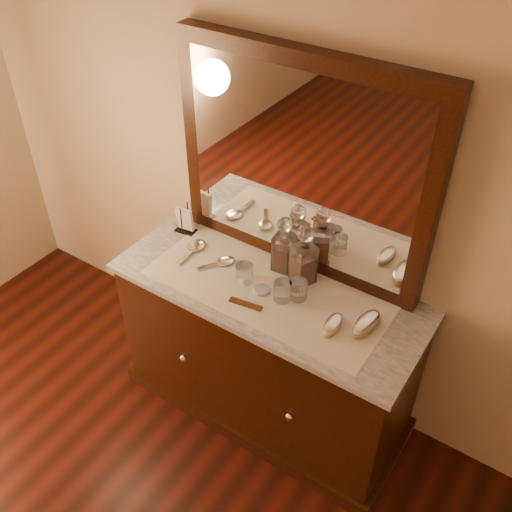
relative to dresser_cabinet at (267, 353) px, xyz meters
name	(u,v)px	position (x,y,z in m)	size (l,w,h in m)	color
dresser_cabinet	(267,353)	(0.00, 0.00, 0.00)	(1.40, 0.55, 0.82)	black
dresser_plinth	(266,398)	(0.00, 0.00, -0.37)	(1.46, 0.59, 0.08)	black
knob_left	(183,358)	(-0.30, -0.28, 0.04)	(0.04, 0.04, 0.04)	silver
knob_right	(289,416)	(0.30, -0.28, 0.04)	(0.04, 0.04, 0.04)	silver
marble_top	(268,290)	(0.00, 0.00, 0.42)	(1.44, 0.59, 0.03)	white
mirror_frame	(301,167)	(0.00, 0.25, 0.94)	(1.20, 0.08, 1.00)	black
mirror_glass	(297,171)	(0.00, 0.21, 0.94)	(1.06, 0.01, 0.86)	white
lace_runner	(266,289)	(0.00, -0.02, 0.44)	(1.10, 0.45, 0.00)	beige
pin_dish	(262,290)	(-0.01, -0.04, 0.45)	(0.07, 0.07, 0.01)	white
comb	(246,304)	(-0.02, -0.15, 0.45)	(0.15, 0.03, 0.01)	#672E12
napkin_rack	(185,221)	(-0.58, 0.12, 0.50)	(0.11, 0.07, 0.16)	black
decanter_left	(284,250)	(-0.01, 0.15, 0.55)	(0.10, 0.10, 0.29)	#893714
decanter_right	(304,261)	(0.10, 0.12, 0.56)	(0.12, 0.12, 0.30)	#893714
brush_near	(333,325)	(0.36, -0.07, 0.46)	(0.07, 0.15, 0.04)	tan
brush_far	(366,324)	(0.47, 0.01, 0.47)	(0.09, 0.18, 0.05)	tan
hand_mirror_outer	(194,248)	(-0.45, 0.03, 0.45)	(0.09, 0.22, 0.02)	silver
hand_mirror_inner	(222,262)	(-0.27, 0.02, 0.45)	(0.14, 0.18, 0.02)	silver
tumblers	(275,285)	(0.04, -0.02, 0.49)	(0.34, 0.12, 0.09)	white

